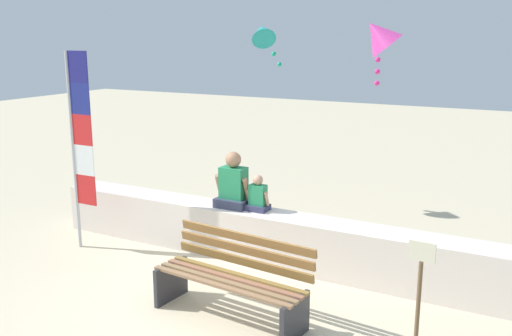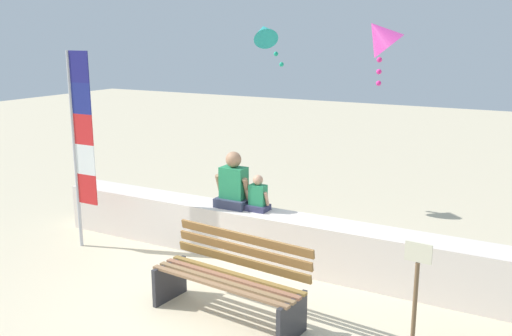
{
  "view_description": "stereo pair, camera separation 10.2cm",
  "coord_description": "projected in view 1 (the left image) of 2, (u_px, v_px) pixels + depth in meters",
  "views": [
    {
      "loc": [
        3.22,
        -5.07,
        3.0
      ],
      "look_at": [
        -0.19,
        1.37,
        1.29
      ],
      "focal_mm": 39.54,
      "sensor_mm": 36.0,
      "label": 1
    },
    {
      "loc": [
        3.31,
        -5.02,
        3.0
      ],
      "look_at": [
        -0.19,
        1.37,
        1.29
      ],
      "focal_mm": 39.54,
      "sensor_mm": 36.0,
      "label": 2
    }
  ],
  "objects": [
    {
      "name": "kite_teal",
      "position": [
        263.0,
        33.0,
        9.6
      ],
      "size": [
        0.66,
        0.68,
        0.85
      ],
      "color": "teal"
    },
    {
      "name": "kite_magenta",
      "position": [
        379.0,
        35.0,
        8.08
      ],
      "size": [
        0.79,
        0.77,
        1.09
      ],
      "color": "#DB3D9E"
    },
    {
      "name": "person_adult",
      "position": [
        233.0,
        185.0,
        7.76
      ],
      "size": [
        0.51,
        0.37,
        0.78
      ],
      "color": "#343952",
      "rests_on": "seawall_ledge"
    },
    {
      "name": "seawall_ledge",
      "position": [
        268.0,
        237.0,
        7.61
      ],
      "size": [
        6.71,
        0.51,
        0.69
      ],
      "primitive_type": "cube",
      "color": "silver",
      "rests_on": "ground"
    },
    {
      "name": "park_bench",
      "position": [
        233.0,
        279.0,
        6.11
      ],
      "size": [
        1.81,
        0.77,
        0.88
      ],
      "color": "#8B6647",
      "rests_on": "ground"
    },
    {
      "name": "ground_plane",
      "position": [
        215.0,
        302.0,
        6.51
      ],
      "size": [
        40.0,
        40.0,
        0.0
      ],
      "primitive_type": "plane",
      "color": "beige"
    },
    {
      "name": "person_child",
      "position": [
        258.0,
        197.0,
        7.61
      ],
      "size": [
        0.32,
        0.24,
        0.5
      ],
      "color": "#313253",
      "rests_on": "seawall_ledge"
    },
    {
      "name": "flag_banner",
      "position": [
        79.0,
        138.0,
        7.81
      ],
      "size": [
        0.39,
        0.05,
        2.81
      ],
      "color": "#B7B7BC",
      "rests_on": "ground"
    },
    {
      "name": "sign_post",
      "position": [
        419.0,
        295.0,
        5.05
      ],
      "size": [
        0.24,
        0.04,
        1.24
      ],
      "color": "brown",
      "rests_on": "ground"
    }
  ]
}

